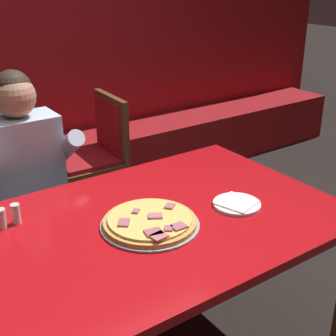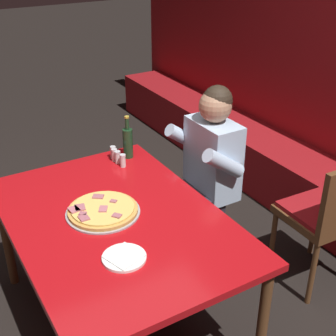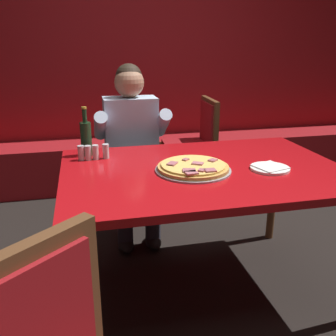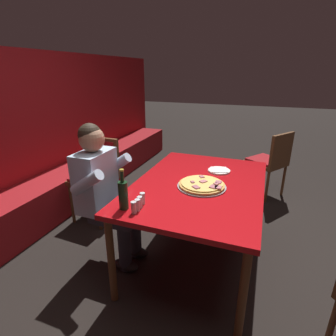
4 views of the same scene
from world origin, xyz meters
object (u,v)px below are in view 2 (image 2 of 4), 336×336
object	(u,v)px
beer_bottle	(128,142)
pizza	(103,210)
plate_white_paper	(124,257)
main_dining_table	(116,228)
shaker_black_pepper	(114,156)
shaker_red_pepper_flakes	(113,153)
shaker_oregano	(123,161)
diner_seated_blue_shirt	(202,171)
shaker_parmesan	(118,158)
dining_chair_far_right	(330,211)

from	to	relation	value
beer_bottle	pizza	bearing A→B (deg)	-38.10
plate_white_paper	pizza	bearing A→B (deg)	170.24
main_dining_table	shaker_black_pepper	bearing A→B (deg)	155.29
shaker_red_pepper_flakes	plate_white_paper	bearing A→B (deg)	-22.11
plate_white_paper	shaker_oregano	xyz separation A→B (m)	(-0.84, 0.40, 0.03)
main_dining_table	diner_seated_blue_shirt	bearing A→B (deg)	110.73
shaker_red_pepper_flakes	diner_seated_blue_shirt	distance (m)	0.60
shaker_red_pepper_flakes	pizza	bearing A→B (deg)	-29.78
main_dining_table	shaker_oregano	bearing A→B (deg)	150.00
shaker_black_pepper	shaker_oregano	world-z (taller)	same
main_dining_table	diner_seated_blue_shirt	xyz separation A→B (m)	(-0.29, 0.76, 0.01)
plate_white_paper	shaker_parmesan	world-z (taller)	shaker_parmesan
shaker_red_pepper_flakes	dining_chair_far_right	distance (m)	1.43
shaker_red_pepper_flakes	diner_seated_blue_shirt	world-z (taller)	diner_seated_blue_shirt
pizza	shaker_parmesan	world-z (taller)	shaker_parmesan
main_dining_table	shaker_red_pepper_flakes	size ratio (longest dim) A/B	17.68
pizza	shaker_oregano	size ratio (longest dim) A/B	4.68
pizza	plate_white_paper	distance (m)	0.41
beer_bottle	shaker_oregano	distance (m)	0.16
beer_bottle	shaker_parmesan	distance (m)	0.13
shaker_parmesan	shaker_black_pepper	world-z (taller)	same
main_dining_table	pizza	world-z (taller)	pizza
shaker_black_pepper	shaker_oregano	bearing A→B (deg)	6.74
beer_bottle	shaker_oregano	size ratio (longest dim) A/B	3.40
plate_white_paper	shaker_parmesan	bearing A→B (deg)	156.36
pizza	diner_seated_blue_shirt	xyz separation A→B (m)	(-0.21, 0.80, -0.08)
pizza	shaker_red_pepper_flakes	world-z (taller)	shaker_red_pepper_flakes
main_dining_table	pizza	size ratio (longest dim) A/B	3.78
diner_seated_blue_shirt	shaker_red_pepper_flakes	bearing A→B (deg)	-127.55
plate_white_paper	shaker_parmesan	distance (m)	0.98
main_dining_table	plate_white_paper	bearing A→B (deg)	-18.22
beer_bottle	main_dining_table	bearing A→B (deg)	-32.06
pizza	beer_bottle	bearing A→B (deg)	141.90
pizza	shaker_oregano	xyz separation A→B (m)	(-0.43, 0.33, 0.02)
shaker_red_pepper_flakes	shaker_black_pepper	distance (m)	0.04
plate_white_paper	beer_bottle	world-z (taller)	beer_bottle
shaker_red_pepper_flakes	shaker_black_pepper	xyz separation A→B (m)	(0.04, -0.01, 0.00)
plate_white_paper	beer_bottle	size ratio (longest dim) A/B	0.72
shaker_black_pepper	diner_seated_blue_shirt	distance (m)	0.58
shaker_oregano	beer_bottle	bearing A→B (deg)	139.38
pizza	diner_seated_blue_shirt	bearing A→B (deg)	105.08
beer_bottle	shaker_oregano	bearing A→B (deg)	-40.62
shaker_oregano	diner_seated_blue_shirt	size ratio (longest dim) A/B	0.07
shaker_red_pepper_flakes	shaker_black_pepper	size ratio (longest dim) A/B	1.00
plate_white_paper	diner_seated_blue_shirt	distance (m)	1.07
plate_white_paper	beer_bottle	bearing A→B (deg)	152.48
shaker_parmesan	shaker_black_pepper	xyz separation A→B (m)	(-0.04, -0.00, 0.00)
dining_chair_far_right	pizza	bearing A→B (deg)	-107.49
beer_bottle	shaker_red_pepper_flakes	size ratio (longest dim) A/B	3.40
shaker_black_pepper	shaker_parmesan	bearing A→B (deg)	5.95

